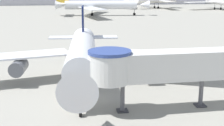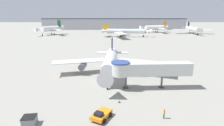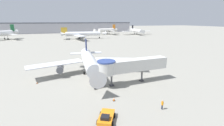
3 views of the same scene
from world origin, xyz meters
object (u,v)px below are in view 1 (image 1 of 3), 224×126
(jet_bridge, at_px, (166,65))
(background_jet_black_tail, at_px, (220,1))
(background_jet_gold_tail, at_px, (98,5))
(main_airplane, at_px, (82,55))

(jet_bridge, distance_m, background_jet_black_tail, 136.50)
(jet_bridge, relative_size, background_jet_gold_tail, 0.46)
(jet_bridge, height_order, background_jet_gold_tail, background_jet_gold_tail)
(jet_bridge, xyz_separation_m, background_jet_gold_tail, (2.01, 98.93, -0.24))
(main_airplane, relative_size, background_jet_black_tail, 0.95)
(jet_bridge, bearing_deg, background_jet_black_tail, 59.38)
(background_jet_gold_tail, bearing_deg, main_airplane, 178.37)
(main_airplane, height_order, background_jet_black_tail, background_jet_black_tail)
(main_airplane, relative_size, jet_bridge, 1.86)
(main_airplane, distance_m, background_jet_gold_tail, 91.25)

